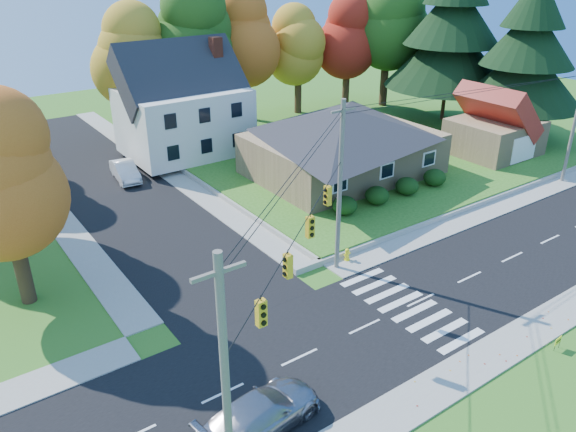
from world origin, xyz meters
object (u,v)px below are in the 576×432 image
silver_sedan (260,414)px  fire_hydrant (347,255)px  ranch_house (343,140)px  white_car (125,171)px

silver_sedan → fire_hydrant: bearing=-63.2°
fire_hydrant → ranch_house: bearing=51.2°
silver_sedan → white_car: bearing=-19.1°
silver_sedan → white_car: 28.77m
ranch_house → white_car: 17.66m
silver_sedan → fire_hydrant: silver_sedan is taller
ranch_house → white_car: (-14.52, 9.74, -2.51)m
silver_sedan → ranch_house: bearing=-55.4°
ranch_house → white_car: bearing=146.1°
fire_hydrant → silver_sedan: bearing=-144.6°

